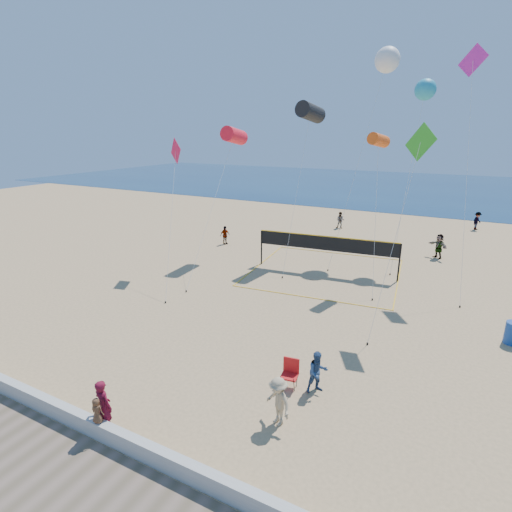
% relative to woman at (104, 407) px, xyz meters
% --- Properties ---
extents(ground, '(120.00, 120.00, 0.00)m').
position_rel_woman_xyz_m(ground, '(2.22, 2.70, -0.91)').
color(ground, tan).
rests_on(ground, ground).
extents(ocean, '(140.00, 50.00, 0.03)m').
position_rel_woman_xyz_m(ocean, '(2.22, 64.70, -0.89)').
color(ocean, navy).
rests_on(ocean, ground).
extents(seawall, '(32.00, 0.30, 0.60)m').
position_rel_woman_xyz_m(seawall, '(2.22, -0.30, -0.61)').
color(seawall, silver).
rests_on(seawall, ground).
extents(woman, '(0.72, 0.53, 1.81)m').
position_rel_woman_xyz_m(woman, '(0.00, 0.00, 0.00)').
color(woman, maroon).
rests_on(woman, ground).
extents(toddler, '(0.43, 0.31, 0.82)m').
position_rel_woman_xyz_m(toddler, '(0.07, -0.31, 0.10)').
color(toddler, brown).
rests_on(toddler, seawall).
extents(bystander_a, '(0.96, 0.95, 1.57)m').
position_rel_woman_xyz_m(bystander_a, '(5.11, 4.96, -0.12)').
color(bystander_a, navy).
rests_on(bystander_a, ground).
extents(bystander_b, '(1.23, 1.05, 1.65)m').
position_rel_woman_xyz_m(bystander_b, '(4.57, 2.80, -0.08)').
color(bystander_b, tan).
rests_on(bystander_b, ground).
extents(far_person_0, '(0.69, 0.96, 1.52)m').
position_rel_woman_xyz_m(far_person_0, '(-8.21, 20.06, -0.15)').
color(far_person_0, gray).
rests_on(far_person_0, ground).
extents(far_person_1, '(1.61, 1.51, 1.81)m').
position_rel_woman_xyz_m(far_person_1, '(7.66, 24.15, -0.00)').
color(far_person_1, gray).
rests_on(far_person_1, ground).
extents(far_person_3, '(0.80, 0.65, 1.58)m').
position_rel_woman_xyz_m(far_person_3, '(-1.41, 30.00, -0.12)').
color(far_person_3, gray).
rests_on(far_person_3, ground).
extents(far_person_4, '(1.06, 1.26, 1.69)m').
position_rel_woman_xyz_m(far_person_4, '(10.18, 35.49, -0.06)').
color(far_person_4, gray).
rests_on(far_person_4, ground).
extents(camp_chair, '(0.66, 0.79, 1.21)m').
position_rel_woman_xyz_m(camp_chair, '(4.14, 4.79, -0.29)').
color(camp_chair, red).
rests_on(camp_chair, ground).
extents(volleyball_net, '(10.14, 10.01, 2.48)m').
position_rel_woman_xyz_m(volleyball_net, '(1.34, 17.29, 0.80)').
color(volleyball_net, black).
rests_on(volleyball_net, ground).
extents(kite_0, '(2.01, 9.34, 9.30)m').
position_rel_woman_xyz_m(kite_0, '(-6.09, 18.26, 7.72)').
color(kite_0, '#FF182C').
rests_on(kite_0, ground).
extents(kite_1, '(1.39, 6.92, 10.89)m').
position_rel_woman_xyz_m(kite_1, '(-1.31, 20.46, 9.26)').
color(kite_1, black).
rests_on(kite_1, ground).
extents(kite_2, '(1.60, 3.94, 8.90)m').
position_rel_woman_xyz_m(kite_2, '(4.09, 17.10, 7.53)').
color(kite_2, '#E65214').
rests_on(kite_2, ground).
extents(kite_3, '(3.86, 5.94, 8.56)m').
position_rel_woman_xyz_m(kite_3, '(-7.68, 13.61, 6.41)').
color(kite_3, '#CB0F41').
rests_on(kite_3, ground).
extents(kite_4, '(1.58, 3.96, 9.32)m').
position_rel_woman_xyz_m(kite_4, '(6.77, 12.35, 7.14)').
color(kite_4, green).
rests_on(kite_4, ground).
extents(kite_5, '(2.02, 5.15, 13.49)m').
position_rel_woman_xyz_m(kite_5, '(8.28, 19.69, 10.94)').
color(kite_5, '#C622AE').
rests_on(kite_5, ground).
extents(kite_6, '(2.41, 8.04, 14.56)m').
position_rel_woman_xyz_m(kite_6, '(2.71, 24.56, 12.78)').
color(kite_6, white).
rests_on(kite_6, ground).
extents(kite_7, '(1.64, 5.70, 12.26)m').
position_rel_woman_xyz_m(kite_7, '(5.54, 23.59, 10.65)').
color(kite_7, '#2499BA').
rests_on(kite_7, ground).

